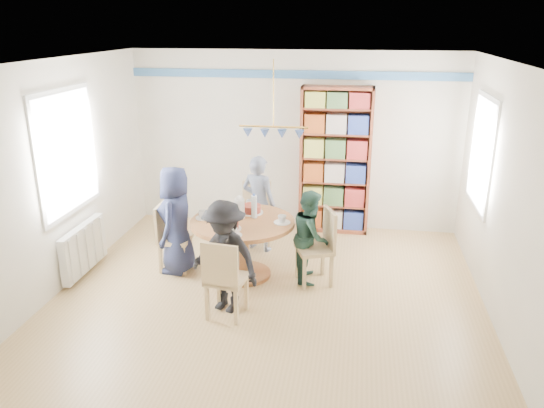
% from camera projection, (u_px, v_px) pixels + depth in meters
% --- Properties ---
extents(ground, '(5.00, 5.00, 0.00)m').
position_uv_depth(ground, '(266.00, 299.00, 6.22)').
color(ground, tan).
extents(room_shell, '(5.00, 5.00, 5.00)m').
position_uv_depth(room_shell, '(257.00, 145.00, 6.52)').
color(room_shell, white).
rests_on(room_shell, ground).
extents(radiator, '(0.12, 1.00, 0.60)m').
position_uv_depth(radiator, '(84.00, 248.00, 6.75)').
color(radiator, silver).
rests_on(radiator, ground).
extents(dining_table, '(1.30, 1.30, 0.75)m').
position_uv_depth(dining_table, '(243.00, 235.00, 6.64)').
color(dining_table, '#995C32').
rests_on(dining_table, ground).
extents(chair_left, '(0.40, 0.40, 0.89)m').
position_uv_depth(chair_left, '(169.00, 234.00, 6.84)').
color(chair_left, tan).
rests_on(chair_left, ground).
extents(chair_right, '(0.54, 0.54, 0.94)m').
position_uv_depth(chair_right, '(321.00, 243.00, 6.48)').
color(chair_right, tan).
rests_on(chair_right, ground).
extents(chair_far, '(0.47, 0.47, 0.93)m').
position_uv_depth(chair_far, '(257.00, 211.00, 7.61)').
color(chair_far, tan).
rests_on(chair_far, ground).
extents(chair_near, '(0.46, 0.46, 0.93)m').
position_uv_depth(chair_near, '(224.00, 276.00, 5.66)').
color(chair_near, tan).
rests_on(chair_near, ground).
extents(person_left, '(0.46, 0.69, 1.40)m').
position_uv_depth(person_left, '(176.00, 220.00, 6.73)').
color(person_left, '#1C213D').
rests_on(person_left, ground).
extents(person_right, '(0.48, 0.59, 1.16)m').
position_uv_depth(person_right, '(311.00, 236.00, 6.54)').
color(person_right, '#1C382E').
rests_on(person_right, ground).
extents(person_far, '(0.58, 0.47, 1.37)m').
position_uv_depth(person_far, '(259.00, 203.00, 7.38)').
color(person_far, gray).
rests_on(person_far, ground).
extents(person_near, '(0.95, 0.75, 1.29)m').
position_uv_depth(person_near, '(225.00, 257.00, 5.81)').
color(person_near, black).
rests_on(person_near, ground).
extents(bookshelf, '(1.05, 0.32, 2.21)m').
position_uv_depth(bookshelf, '(335.00, 162.00, 7.94)').
color(bookshelf, maroon).
rests_on(bookshelf, ground).
extents(tableware, '(1.20, 1.20, 0.32)m').
position_uv_depth(tableware, '(241.00, 214.00, 6.58)').
color(tableware, white).
rests_on(tableware, dining_table).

